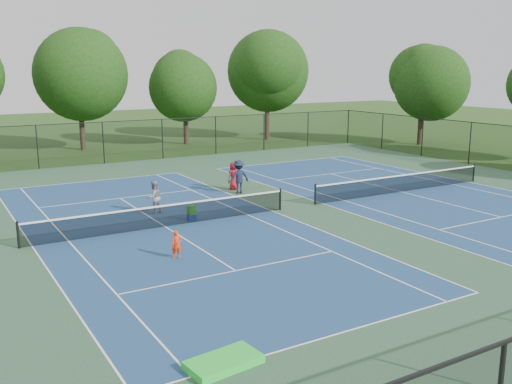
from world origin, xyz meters
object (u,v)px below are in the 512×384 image
instructor (154,197)px  ball_hopper (191,210)px  tree_back_b (78,70)px  tree_back_c (185,83)px  child_player (177,245)px  tree_side_e (423,79)px  ball_crate (192,217)px  tree_back_d (267,67)px  bystander_c (234,176)px  bystander_b (239,177)px

instructor → ball_hopper: (1.00, -2.03, -0.31)m
tree_back_b → tree_back_c: tree_back_b is taller
child_player → instructor: bearing=86.3°
tree_back_c → tree_side_e: tree_side_e is taller
ball_crate → instructor: bearing=116.1°
tree_side_e → tree_back_c: bearing=148.6°
ball_crate → tree_side_e: bearing=25.5°
ball_crate → tree_back_d: bearing=51.8°
instructor → bystander_c: instructor is taller
instructor → ball_crate: (1.00, -2.03, -0.66)m
bystander_b → tree_back_d: bearing=-123.2°
tree_side_e → bystander_b: tree_side_e is taller
tree_back_d → instructor: size_ratio=6.49×
tree_side_e → child_player: size_ratio=8.52×
bystander_b → tree_side_e: bearing=-155.8°
tree_back_b → tree_back_d: (17.00, -2.00, 0.23)m
tree_back_d → tree_side_e: bearing=-45.0°
tree_back_b → tree_back_c: size_ratio=1.19×
tree_back_b → ball_hopper: (-1.57, -25.60, -6.11)m
tree_side_e → instructor: bearing=-158.6°
tree_side_e → ball_hopper: size_ratio=21.49×
child_player → bystander_b: size_ratio=0.56×
instructor → ball_crate: instructor is taller
tree_back_d → ball_crate: 30.77m
bystander_c → tree_back_c: bearing=-123.3°
bystander_b → bystander_c: bystander_b is taller
instructor → child_player: bearing=62.3°
tree_side_e → bystander_b: bearing=-158.0°
tree_back_d → bystander_b: size_ratio=5.60×
tree_side_e → bystander_c: (-23.73, -8.68, -5.01)m
child_player → bystander_c: size_ratio=0.65×
tree_side_e → ball_hopper: tree_side_e is taller
instructor → ball_hopper: instructor is taller
tree_back_b → tree_side_e: bearing=-24.0°
child_player → ball_hopper: 5.24m
tree_side_e → bystander_c: 25.76m
instructor → ball_crate: bearing=102.3°
instructor → bystander_b: 5.91m
bystander_b → ball_hopper: (-4.60, -3.91, -0.44)m
bystander_c → ball_hopper: size_ratio=3.85×
tree_back_d → tree_side_e: (10.00, -10.00, -1.02)m
child_player → bystander_b: (7.23, 8.44, 0.41)m
bystander_b → ball_hopper: 6.05m
tree_side_e → ball_hopper: bearing=-154.5°
ball_hopper → bystander_c: bearing=45.5°
ball_crate → child_player: bearing=-120.0°
tree_back_d → child_player: size_ratio=9.95×
bystander_c → ball_crate: bearing=28.4°
tree_back_b → bystander_c: (3.27, -20.68, -5.80)m
tree_back_b → instructor: size_ratio=6.28×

